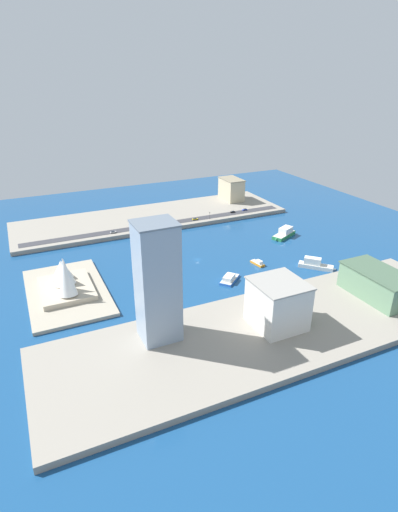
{
  "coord_description": "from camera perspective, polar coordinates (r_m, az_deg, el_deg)",
  "views": [
    {
      "loc": [
        -238.42,
        109.81,
        121.79
      ],
      "look_at": [
        0.56,
        -1.52,
        2.3
      ],
      "focal_mm": 28.64,
      "sensor_mm": 36.0,
      "label": 1
    }
  ],
  "objects": [
    {
      "name": "road_strip",
      "position": [
        349.38,
        -5.15,
        4.46
      ],
      "size": [
        9.08,
        228.0,
        0.15
      ],
      "primitive_type": "cube",
      "color": "#38383D",
      "rests_on": "quay_east"
    },
    {
      "name": "opera_landmark",
      "position": [
        254.76,
        -18.26,
        -2.91
      ],
      "size": [
        39.26,
        29.88,
        25.32
      ],
      "color": "#BCAD93",
      "rests_on": "peninsula_point"
    },
    {
      "name": "sedan_silver",
      "position": [
        335.15,
        -11.91,
        3.3
      ],
      "size": [
        2.03,
        4.72,
        1.59
      ],
      "color": "black",
      "rests_on": "road_strip"
    },
    {
      "name": "ferry_green_doubledeck",
      "position": [
        336.78,
        11.86,
        3.16
      ],
      "size": [
        17.78,
        25.43,
        7.25
      ],
      "color": "#2D8C4C",
      "rests_on": "ground_plane"
    },
    {
      "name": "park_tree_cluster",
      "position": [
        218.83,
        13.07,
        -7.31
      ],
      "size": [
        19.03,
        21.52,
        9.7
      ],
      "color": "brown",
      "rests_on": "quay_west"
    },
    {
      "name": "quay_west",
      "position": [
        216.06,
        10.71,
        -9.9
      ],
      "size": [
        70.0,
        240.0,
        3.27
      ],
      "primitive_type": "cube",
      "color": "gray",
      "rests_on": "ground_plane"
    },
    {
      "name": "taxi_yellow_cab",
      "position": [
        357.86,
        -0.56,
        5.2
      ],
      "size": [
        2.08,
        4.96,
        1.56
      ],
      "color": "black",
      "rests_on": "road_strip"
    },
    {
      "name": "office_block_beige",
      "position": [
        415.73,
        4.53,
        9.29
      ],
      "size": [
        27.27,
        16.85,
        21.52
      ],
      "color": "#C6B793",
      "rests_on": "quay_east"
    },
    {
      "name": "tower_tall_glass",
      "position": [
        189.51,
        -5.83,
        -3.73
      ],
      "size": [
        17.27,
        19.09,
        59.18
      ],
      "color": "#8C9EB2",
      "rests_on": "quay_west"
    },
    {
      "name": "ferry_white_commuter",
      "position": [
        287.06,
        15.89,
        -1.12
      ],
      "size": [
        20.9,
        20.29,
        7.27
      ],
      "color": "silver",
      "rests_on": "ground_plane"
    },
    {
      "name": "quay_east",
      "position": [
        372.24,
        -6.48,
        5.39
      ],
      "size": [
        70.0,
        240.0,
        3.27
      ],
      "primitive_type": "cube",
      "color": "gray",
      "rests_on": "ground_plane"
    },
    {
      "name": "suv_black",
      "position": [
        378.1,
        4.73,
        6.17
      ],
      "size": [
        1.87,
        4.46,
        1.51
      ],
      "color": "black",
      "rests_on": "road_strip"
    },
    {
      "name": "traffic_light_waterfront",
      "position": [
        358.82,
        1.5,
        5.82
      ],
      "size": [
        0.36,
        0.36,
        6.5
      ],
      "color": "black",
      "rests_on": "quay_east"
    },
    {
      "name": "water_taxi_orange",
      "position": [
        284.41,
        8.2,
        -0.95
      ],
      "size": [
        12.44,
        5.71,
        3.53
      ],
      "color": "orange",
      "rests_on": "ground_plane"
    },
    {
      "name": "hatchback_blue",
      "position": [
        385.66,
        6.41,
        6.47
      ],
      "size": [
        2.03,
        4.72,
        1.51
      ],
      "color": "black",
      "rests_on": "road_strip"
    },
    {
      "name": "hotel_broad_white",
      "position": [
        209.74,
        10.93,
        -6.56
      ],
      "size": [
        26.13,
        24.76,
        24.42
      ],
      "color": "silver",
      "rests_on": "quay_west"
    },
    {
      "name": "van_white",
      "position": [
        347.9,
        -7.13,
        4.43
      ],
      "size": [
        2.02,
        4.72,
        1.59
      ],
      "color": "black",
      "rests_on": "road_strip"
    },
    {
      "name": "tugboat_red",
      "position": [
        323.36,
        -6.49,
        2.36
      ],
      "size": [
        10.86,
        6.9,
        4.15
      ],
      "color": "red",
      "rests_on": "ground_plane"
    },
    {
      "name": "terminal_long_green",
      "position": [
        254.8,
        23.66,
        -3.56
      ],
      "size": [
        41.36,
        22.62,
        15.87
      ],
      "color": "slate",
      "rests_on": "quay_west"
    },
    {
      "name": "catamaran_blue",
      "position": [
        260.47,
        4.28,
        -3.17
      ],
      "size": [
        16.87,
        17.87,
        4.22
      ],
      "color": "blue",
      "rests_on": "ground_plane"
    },
    {
      "name": "ground_plane",
      "position": [
        289.37,
        -0.23,
        -0.51
      ],
      "size": [
        440.0,
        440.0,
        0.0
      ],
      "primitive_type": "plane",
      "color": "navy"
    },
    {
      "name": "peninsula_point",
      "position": [
        258.66,
        -17.98,
        -4.77
      ],
      "size": [
        76.75,
        44.89,
        2.0
      ],
      "primitive_type": "cube",
      "color": "#A89E89",
      "rests_on": "ground_plane"
    }
  ]
}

